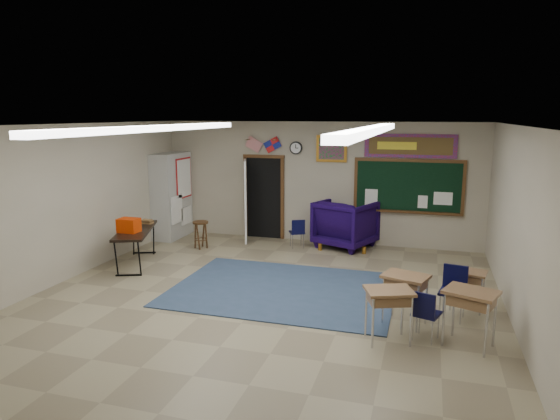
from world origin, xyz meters
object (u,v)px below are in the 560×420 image
(wooden_stool, at_px, (201,234))
(wingback_armchair, at_px, (346,224))
(folding_table, at_px, (136,245))
(student_desk_front_right, at_px, (468,288))
(student_desk_front_left, at_px, (405,297))

(wooden_stool, bearing_deg, wingback_armchair, 18.98)
(wingback_armchair, xyz_separation_m, folding_table, (-4.06, -2.73, -0.15))
(student_desk_front_right, bearing_deg, student_desk_front_left, -125.56)
(student_desk_front_left, xyz_separation_m, folding_table, (-5.67, 1.54, -0.02))
(student_desk_front_left, height_order, wooden_stool, student_desk_front_left)
(folding_table, bearing_deg, wooden_stool, 43.42)
(wingback_armchair, bearing_deg, folding_table, 55.95)
(student_desk_front_left, bearing_deg, student_desk_front_right, 60.45)
(student_desk_front_left, xyz_separation_m, wooden_stool, (-4.92, 3.13, -0.10))
(student_desk_front_left, relative_size, folding_table, 0.40)
(wingback_armchair, relative_size, wooden_stool, 1.92)
(folding_table, distance_m, wooden_stool, 1.76)
(wingback_armchair, bearing_deg, student_desk_front_right, 149.36)
(student_desk_front_left, distance_m, folding_table, 5.88)
(student_desk_front_left, bearing_deg, wingback_armchair, 128.57)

